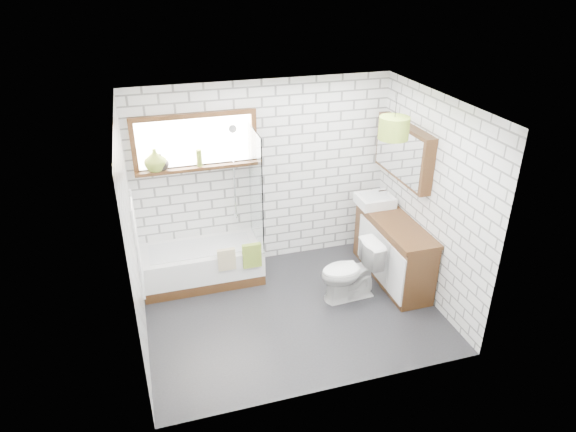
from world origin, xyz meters
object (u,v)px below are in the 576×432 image
object	(u,v)px
toilet	(350,272)
pendant	(394,128)
bathtub	(202,264)
vanity	(393,250)
basin	(375,200)

from	to	relation	value
toilet	pendant	world-z (taller)	pendant
bathtub	vanity	bearing A→B (deg)	-14.95
basin	pendant	bearing A→B (deg)	-104.05
bathtub	vanity	world-z (taller)	vanity
toilet	pendant	distance (m)	1.80
bathtub	toilet	distance (m)	1.91
vanity	bathtub	bearing A→B (deg)	165.05
vanity	pendant	bearing A→B (deg)	-153.79
basin	toilet	world-z (taller)	basin
bathtub	vanity	distance (m)	2.48
bathtub	basin	size ratio (longest dim) A/B	3.31
bathtub	pendant	world-z (taller)	pendant
bathtub	vanity	xyz separation A→B (m)	(2.39, -0.64, 0.18)
vanity	toilet	distance (m)	0.75
bathtub	toilet	bearing A→B (deg)	-27.79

